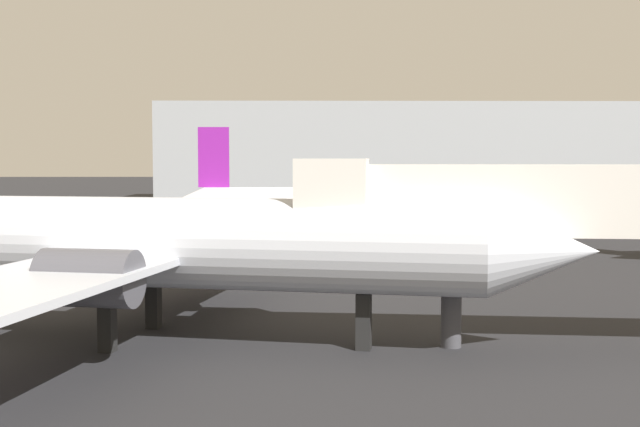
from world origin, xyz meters
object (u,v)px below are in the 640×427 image
(airplane_at_gate, at_px, (152,243))
(jet_bridge, at_px, (607,204))
(airplane_far_left, at_px, (319,202))
(airplane_far_right, at_px, (604,194))

(airplane_at_gate, bearing_deg, jet_bridge, 5.43)
(airplane_far_left, relative_size, airplane_far_right, 0.95)
(airplane_far_right, distance_m, jet_bridge, 64.42)
(jet_bridge, bearing_deg, airplane_at_gate, -0.12)
(airplane_at_gate, bearing_deg, airplane_far_left, 93.15)
(airplane_far_left, bearing_deg, airplane_at_gate, -99.45)
(airplane_at_gate, relative_size, airplane_far_right, 1.09)
(airplane_at_gate, relative_size, airplane_far_left, 1.14)
(airplane_at_gate, bearing_deg, airplane_far_right, 69.48)
(airplane_at_gate, xyz_separation_m, airplane_far_right, (37.56, 58.66, -0.80))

